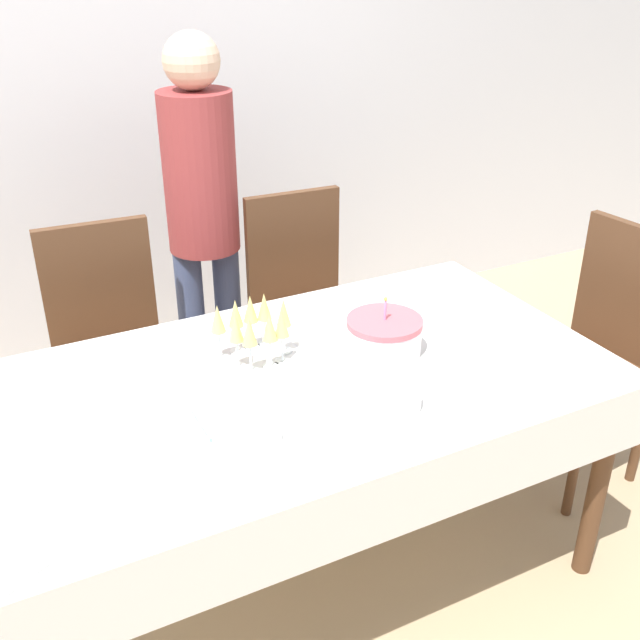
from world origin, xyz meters
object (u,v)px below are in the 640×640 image
object	(u,v)px
dining_chair_far_right	(304,303)
dining_chair_far_left	(111,345)
birthday_cake	(384,335)
person_standing	(202,203)
plate_stack_main	(379,398)
champagne_tray	(255,330)
dining_chair_right_end	(599,344)
plate_stack_dessert	(322,367)

from	to	relation	value
dining_chair_far_right	dining_chair_far_left	bearing A→B (deg)	-180.00
birthday_cake	person_standing	xyz separation A→B (m)	(-0.21, 1.01, 0.15)
birthday_cake	plate_stack_main	size ratio (longest dim) A/B	1.02
birthday_cake	champagne_tray	world-z (taller)	birthday_cake
person_standing	dining_chair_far_left	bearing A→B (deg)	-155.09
dining_chair_far_right	birthday_cake	bearing A→B (deg)	-98.46
plate_stack_main	person_standing	distance (m)	1.27
birthday_cake	person_standing	world-z (taller)	person_standing
dining_chair_right_end	person_standing	world-z (taller)	person_standing
plate_stack_dessert	plate_stack_main	bearing A→B (deg)	-74.62
plate_stack_main	champagne_tray	bearing A→B (deg)	118.90
dining_chair_right_end	plate_stack_dessert	xyz separation A→B (m)	(-1.15, -0.02, 0.22)
dining_chair_right_end	plate_stack_main	world-z (taller)	dining_chair_right_end
dining_chair_far_left	dining_chair_right_end	distance (m)	1.79
dining_chair_far_left	champagne_tray	bearing A→B (deg)	-65.71
birthday_cake	plate_stack_main	distance (m)	0.29
plate_stack_dessert	dining_chair_far_right	bearing A→B (deg)	67.58
dining_chair_far_right	plate_stack_dessert	xyz separation A→B (m)	(-0.34, -0.82, 0.22)
champagne_tray	plate_stack_dessert	bearing A→B (deg)	-46.47
birthday_cake	plate_stack_dessert	distance (m)	0.23
birthday_cake	person_standing	size ratio (longest dim) A/B	0.14
birthday_cake	plate_stack_main	bearing A→B (deg)	-123.67
champagne_tray	dining_chair_right_end	bearing A→B (deg)	-5.93
dining_chair_far_left	champagne_tray	xyz separation A→B (m)	(0.30, -0.67, 0.31)
dining_chair_far_right	plate_stack_main	xyz separation A→B (m)	(-0.28, -1.04, 0.22)
dining_chair_far_right	plate_stack_main	world-z (taller)	dining_chair_far_right
plate_stack_main	plate_stack_dessert	distance (m)	0.23
dining_chair_far_right	birthday_cake	xyz separation A→B (m)	(-0.12, -0.80, 0.26)
dining_chair_far_left	birthday_cake	distance (m)	1.08
champagne_tray	birthday_cake	bearing A→B (deg)	-19.58
birthday_cake	plate_stack_dessert	world-z (taller)	birthday_cake
dining_chair_far_right	dining_chair_right_end	distance (m)	1.14
plate_stack_main	birthday_cake	bearing A→B (deg)	56.33
person_standing	dining_chair_far_right	bearing A→B (deg)	-32.42
dining_chair_far_left	plate_stack_main	size ratio (longest dim) A/B	4.33
birthday_cake	person_standing	bearing A→B (deg)	101.90
dining_chair_far_right	plate_stack_main	bearing A→B (deg)	-105.02
dining_chair_far_left	dining_chair_far_right	bearing A→B (deg)	0.00
birthday_cake	person_standing	distance (m)	1.05
plate_stack_main	plate_stack_dessert	bearing A→B (deg)	105.38
person_standing	dining_chair_right_end	bearing A→B (deg)	-41.66
plate_stack_dessert	birthday_cake	bearing A→B (deg)	5.76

